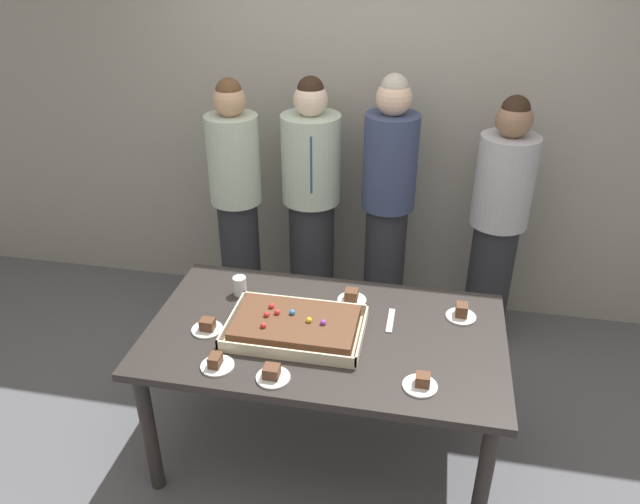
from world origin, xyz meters
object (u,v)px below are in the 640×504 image
(plated_slice_far_right, at_px, (421,383))
(plated_slice_center_back, at_px, (461,313))
(person_green_shirt_behind, at_px, (311,204))
(plated_slice_center_front, at_px, (352,297))
(party_table, at_px, (325,346))
(person_far_right_suit, at_px, (237,205))
(cake_server_utensil, at_px, (390,321))
(plated_slice_near_right, at_px, (216,363))
(sheet_cake, at_px, (295,326))
(person_striped_tie_right, at_px, (498,223))
(plated_slice_near_left, at_px, (272,374))
(plated_slice_far_left, at_px, (207,327))
(person_serving_front, at_px, (388,206))
(drink_cup_nearest, at_px, (240,286))

(plated_slice_far_right, height_order, plated_slice_center_back, plated_slice_center_back)
(plated_slice_far_right, height_order, person_green_shirt_behind, person_green_shirt_behind)
(plated_slice_center_front, xyz_separation_m, person_green_shirt_behind, (-0.41, 0.92, 0.08))
(party_table, bearing_deg, person_far_right_suit, 126.06)
(plated_slice_center_front, distance_m, person_far_right_suit, 1.18)
(party_table, distance_m, cake_server_utensil, 0.35)
(plated_slice_near_right, bearing_deg, party_table, 39.71)
(sheet_cake, xyz_separation_m, person_striped_tie_right, (1.00, 1.23, 0.05))
(plated_slice_near_left, bearing_deg, cake_server_utensil, 48.38)
(plated_slice_near_right, distance_m, plated_slice_far_left, 0.28)
(person_striped_tie_right, bearing_deg, person_serving_front, -51.05)
(plated_slice_far_right, xyz_separation_m, person_serving_front, (-0.30, 1.50, 0.12))
(plated_slice_center_back, height_order, drink_cup_nearest, drink_cup_nearest)
(plated_slice_far_left, distance_m, person_striped_tie_right, 1.93)
(person_green_shirt_behind, relative_size, person_far_right_suit, 1.00)
(cake_server_utensil, bearing_deg, plated_slice_far_right, -69.15)
(plated_slice_center_back, xyz_separation_m, person_serving_front, (-0.47, 0.95, 0.12))
(plated_slice_near_right, height_order, cake_server_utensil, plated_slice_near_right)
(cake_server_utensil, bearing_deg, plated_slice_far_left, -164.03)
(person_serving_front, xyz_separation_m, person_far_right_suit, (-0.96, -0.12, -0.03))
(party_table, relative_size, person_green_shirt_behind, 1.01)
(plated_slice_near_left, bearing_deg, person_far_right_suit, 113.23)
(plated_slice_near_left, relative_size, person_green_shirt_behind, 0.09)
(plated_slice_far_left, xyz_separation_m, plated_slice_center_front, (0.64, 0.39, 0.00))
(plated_slice_near_left, relative_size, person_far_right_suit, 0.09)
(plated_slice_far_left, height_order, person_serving_front, person_serving_front)
(plated_slice_center_front, height_order, plated_slice_center_back, plated_slice_center_back)
(plated_slice_near_left, relative_size, person_serving_front, 0.09)
(person_striped_tie_right, bearing_deg, plated_slice_near_right, -0.72)
(plated_slice_near_left, bearing_deg, plated_slice_center_back, 37.87)
(plated_slice_far_right, bearing_deg, plated_slice_near_right, -177.15)
(plated_slice_near_left, bearing_deg, person_serving_front, 77.87)
(plated_slice_far_right, relative_size, plated_slice_center_front, 1.00)
(plated_slice_near_left, distance_m, drink_cup_nearest, 0.71)
(plated_slice_center_back, relative_size, person_green_shirt_behind, 0.09)
(plated_slice_far_left, bearing_deg, person_far_right_suit, 100.91)
(drink_cup_nearest, xyz_separation_m, person_far_right_suit, (-0.28, 0.84, 0.06))
(plated_slice_center_front, bearing_deg, person_striped_tie_right, 49.40)
(person_far_right_suit, bearing_deg, cake_server_utensil, 19.12)
(plated_slice_far_right, bearing_deg, plated_slice_center_front, 123.12)
(party_table, xyz_separation_m, cake_server_utensil, (0.30, 0.14, 0.09))
(drink_cup_nearest, distance_m, person_green_shirt_behind, 0.98)
(plated_slice_far_right, bearing_deg, plated_slice_far_left, 168.81)
(plated_slice_near_left, xyz_separation_m, plated_slice_far_right, (0.63, 0.07, -0.00))
(sheet_cake, distance_m, person_far_right_suit, 1.30)
(sheet_cake, bearing_deg, person_striped_tie_right, 50.91)
(drink_cup_nearest, relative_size, person_serving_front, 0.06)
(plated_slice_center_back, bearing_deg, plated_slice_far_right, -107.03)
(party_table, height_order, cake_server_utensil, cake_server_utensil)
(party_table, distance_m, plated_slice_center_front, 0.32)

